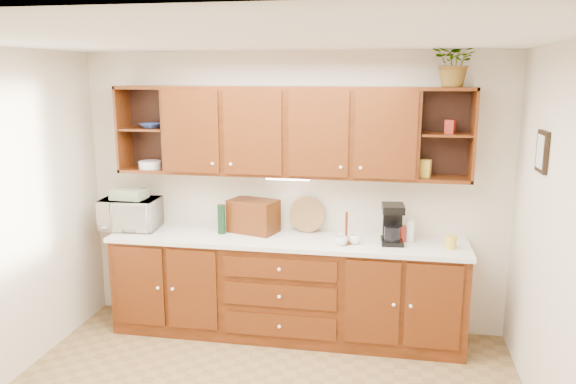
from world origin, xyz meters
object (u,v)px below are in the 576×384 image
at_px(potted_plant, 456,62).
at_px(coffee_maker, 392,224).
at_px(microwave, 131,214).
at_px(bread_box, 253,216).

bearing_deg(potted_plant, coffee_maker, -172.47).
height_order(microwave, potted_plant, potted_plant).
distance_m(coffee_maker, potted_plant, 1.46).
xyz_separation_m(microwave, potted_plant, (2.93, 0.04, 1.41)).
xyz_separation_m(coffee_maker, potted_plant, (0.46, 0.06, 1.39)).
bearing_deg(bread_box, microwave, -157.36).
bearing_deg(potted_plant, bread_box, 177.97).
height_order(bread_box, coffee_maker, coffee_maker).
xyz_separation_m(microwave, coffee_maker, (2.47, -0.02, 0.02)).
distance_m(microwave, potted_plant, 3.25).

